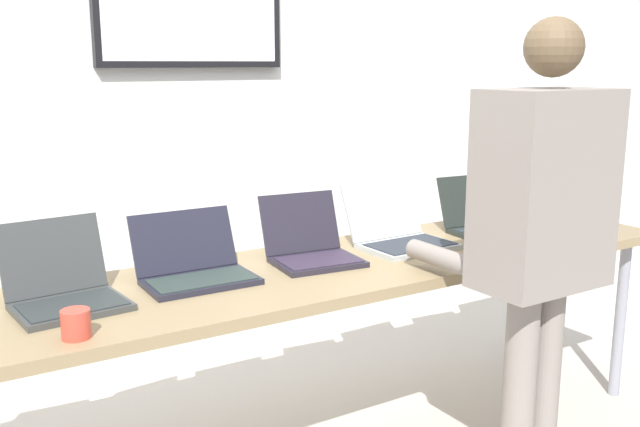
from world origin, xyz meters
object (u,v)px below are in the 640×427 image
laptop_station_1 (64,287)px  laptop_station_4 (398,232)px  equipment_box (555,190)px  laptop_station_2 (194,266)px  laptop_station_5 (482,220)px  laptop_station_3 (311,247)px  workbench (316,280)px  person (540,225)px  coffee_mug (76,324)px

laptop_station_1 → laptop_station_4: 1.35m
equipment_box → laptop_station_2: bearing=179.1°
laptop_station_1 → laptop_station_5: (1.81, 0.03, -0.00)m
laptop_station_3 → workbench: bearing=-108.9°
equipment_box → laptop_station_1: 2.25m
person → laptop_station_3: bearing=123.0°
laptop_station_1 → laptop_station_3: size_ratio=1.00×
laptop_station_2 → laptop_station_4: laptop_station_4 is taller
laptop_station_3 → equipment_box: bearing=-1.3°
laptop_station_2 → person: bearing=-37.0°
laptop_station_1 → laptop_station_4: size_ratio=0.94×
equipment_box → laptop_station_5: size_ratio=1.14×
laptop_station_4 → equipment_box: bearing=-2.6°
laptop_station_2 → laptop_station_4: bearing=0.8°
laptop_station_2 → laptop_station_5: bearing=0.1°
laptop_station_3 → coffee_mug: laptop_station_3 is taller
workbench → laptop_station_4: laptop_station_4 is taller
laptop_station_2 → person: person is taller
equipment_box → laptop_station_4: bearing=177.4°
equipment_box → laptop_station_4: 0.90m
laptop_station_3 → person: 0.85m
laptop_station_1 → workbench: bearing=-3.2°
laptop_station_1 → coffee_mug: (-0.04, -0.30, -0.02)m
workbench → laptop_station_3: laptop_station_3 is taller
laptop_station_2 → coffee_mug: laptop_station_2 is taller
laptop_station_5 → coffee_mug: bearing=-169.8°
equipment_box → coffee_mug: size_ratio=4.92×
laptop_station_5 → laptop_station_4: bearing=178.7°
laptop_station_1 → coffee_mug: size_ratio=4.40×
laptop_station_4 → workbench: bearing=-168.7°
laptop_station_3 → person: bearing=-57.0°
laptop_station_5 → person: person is taller
laptop_station_5 → laptop_station_1: bearing=-179.0°
laptop_station_3 → coffee_mug: (-0.95, -0.33, -0.02)m
workbench → person: 0.83m
workbench → laptop_station_1: laptop_station_1 is taller
workbench → person: person is taller
equipment_box → laptop_station_1: (-2.24, -0.00, -0.10)m
laptop_station_2 → laptop_station_4: size_ratio=1.00×
laptop_station_1 → laptop_station_3: laptop_station_1 is taller
workbench → laptop_station_5: bearing=5.0°
workbench → coffee_mug: 0.96m
equipment_box → coffee_mug: (-2.28, -0.30, -0.12)m
laptop_station_4 → coffee_mug: size_ratio=4.67×
laptop_station_1 → laptop_station_3: bearing=1.9°
laptop_station_3 → person: (0.46, -0.70, 0.17)m
coffee_mug → laptop_station_1: bearing=83.2°
laptop_station_2 → coffee_mug: bearing=-145.5°
laptop_station_3 → laptop_station_2: bearing=-179.9°
workbench → laptop_station_5: size_ratio=9.20×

